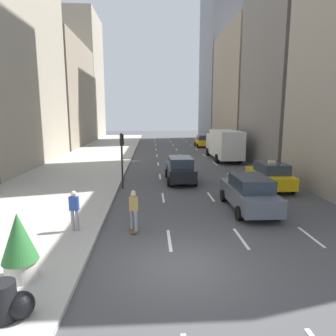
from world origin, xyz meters
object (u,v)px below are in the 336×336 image
(trash_can, at_px, (3,301))
(taxi_second, at_px, (203,141))
(skateboarder, at_px, (134,209))
(pedestrian_near_curb, at_px, (74,209))
(box_truck, at_px, (224,144))
(sedan_silver_behind, at_px, (180,169))
(planter_with_shrub, at_px, (19,245))
(sedan_black_near, at_px, (249,193))
(traffic_light_pole, at_px, (122,152))
(taxi_lead, at_px, (270,175))

(trash_can, bearing_deg, taxi_second, 73.72)
(skateboarder, relative_size, pedestrian_near_curb, 1.06)
(box_truck, distance_m, trash_can, 27.27)
(taxi_second, distance_m, sedan_silver_behind, 23.86)
(skateboarder, relative_size, planter_with_shrub, 0.89)
(sedan_silver_behind, bearing_deg, sedan_black_near, -67.28)
(trash_can, relative_size, traffic_light_pole, 0.25)
(taxi_second, height_order, box_truck, box_truck)
(taxi_lead, height_order, box_truck, box_truck)
(traffic_light_pole, bearing_deg, pedestrian_near_curb, -98.87)
(taxi_lead, relative_size, planter_with_shrub, 2.26)
(sedan_silver_behind, distance_m, skateboarder, 9.57)
(box_truck, xyz_separation_m, skateboarder, (-8.40, -19.43, -0.75))
(pedestrian_near_curb, distance_m, traffic_light_pole, 7.86)
(sedan_black_near, height_order, planter_with_shrub, planter_with_shrub)
(traffic_light_pole, bearing_deg, sedan_silver_behind, 22.85)
(pedestrian_near_curb, height_order, traffic_light_pole, traffic_light_pole)
(trash_can, bearing_deg, planter_with_shrub, 100.81)
(sedan_black_near, bearing_deg, pedestrian_near_curb, -161.67)
(sedan_black_near, relative_size, planter_with_shrub, 2.49)
(skateboarder, bearing_deg, sedan_silver_behind, 72.96)
(box_truck, height_order, skateboarder, box_truck)
(sedan_silver_behind, xyz_separation_m, box_truck, (5.60, 10.29, 0.79))
(traffic_light_pole, bearing_deg, box_truck, 51.37)
(planter_with_shrub, bearing_deg, sedan_silver_behind, 65.81)
(skateboarder, bearing_deg, planter_with_shrub, -128.66)
(sedan_black_near, xyz_separation_m, trash_can, (-8.24, -7.93, -0.31))
(sedan_silver_behind, xyz_separation_m, skateboarder, (-2.80, -9.15, 0.05))
(pedestrian_near_curb, bearing_deg, traffic_light_pole, 81.13)
(taxi_second, bearing_deg, taxi_lead, -90.00)
(skateboarder, height_order, traffic_light_pole, traffic_light_pole)
(sedan_silver_behind, relative_size, skateboarder, 2.68)
(sedan_black_near, height_order, box_truck, box_truck)
(sedan_silver_behind, height_order, planter_with_shrub, planter_with_shrub)
(sedan_silver_behind, distance_m, trash_can, 15.60)
(box_truck, bearing_deg, planter_with_shrub, -116.17)
(planter_with_shrub, xyz_separation_m, traffic_light_pole, (1.83, 11.20, 1.26))
(skateboarder, distance_m, pedestrian_near_curb, 2.35)
(sedan_silver_behind, bearing_deg, skateboarder, -107.04)
(box_truck, relative_size, traffic_light_pole, 2.33)
(pedestrian_near_curb, bearing_deg, box_truck, 61.28)
(pedestrian_near_curb, bearing_deg, sedan_black_near, 18.33)
(sedan_silver_behind, relative_size, traffic_light_pole, 1.30)
(traffic_light_pole, bearing_deg, sedan_black_near, -36.66)
(sedan_silver_behind, relative_size, trash_can, 5.21)
(sedan_black_near, bearing_deg, planter_with_shrub, -144.24)
(taxi_lead, relative_size, trash_can, 4.89)
(box_truck, bearing_deg, sedan_silver_behind, -118.56)
(sedan_black_near, relative_size, traffic_light_pole, 1.35)
(taxi_lead, distance_m, traffic_light_pole, 9.70)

